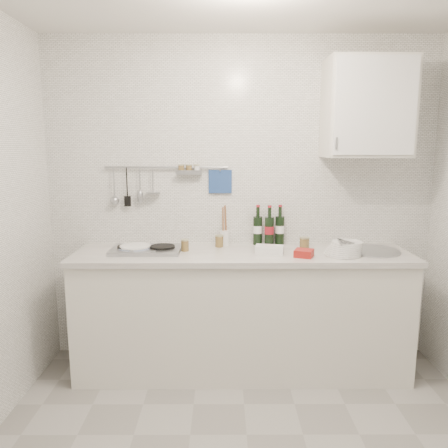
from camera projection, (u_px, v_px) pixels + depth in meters
name	position (u px, v px, depth m)	size (l,w,h in m)	color
back_wall	(241.00, 202.00, 3.43)	(3.00, 0.02, 2.50)	silver
counter	(242.00, 315.00, 3.28)	(2.44, 0.64, 0.96)	silver
wall_rail	(164.00, 180.00, 3.36)	(0.98, 0.09, 0.34)	#93969B
wall_cabinet	(367.00, 108.00, 3.13)	(0.60, 0.38, 0.70)	silver
plate_stack_hob	(134.00, 249.00, 3.17)	(0.25, 0.24, 0.05)	#445F9B
plate_stack_sink	(345.00, 248.00, 3.09)	(0.27, 0.26, 0.10)	white
wine_bottles	(269.00, 225.00, 3.39)	(0.25, 0.11, 0.31)	black
butter_dish	(270.00, 250.00, 3.12)	(0.20, 0.10, 0.06)	white
strawberry_punnet	(304.00, 253.00, 3.04)	(0.12, 0.12, 0.05)	#A2121A
utensil_crock	(224.00, 236.00, 3.39)	(0.08, 0.08, 0.32)	white
jar_a	(219.00, 241.00, 3.34)	(0.06, 0.06, 0.09)	brown
jar_b	(305.00, 242.00, 3.32)	(0.07, 0.07, 0.08)	brown
jar_c	(304.00, 243.00, 3.29)	(0.07, 0.07, 0.08)	brown
jar_d	(185.00, 245.00, 3.20)	(0.06, 0.06, 0.09)	brown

